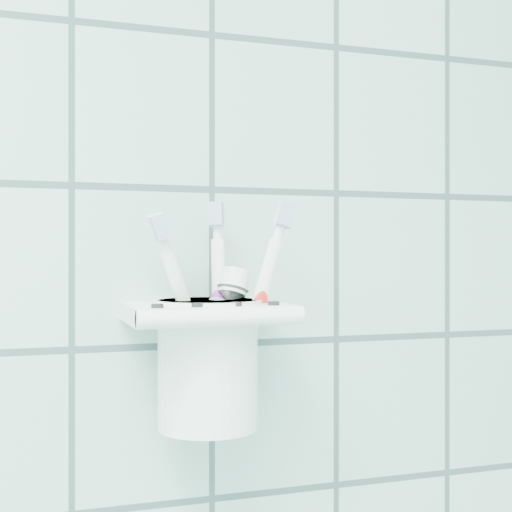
{
  "coord_description": "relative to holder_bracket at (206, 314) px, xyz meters",
  "views": [
    {
      "loc": [
        0.48,
        0.54,
        1.34
      ],
      "look_at": [
        0.66,
        1.1,
        1.34
      ],
      "focal_mm": 50.0,
      "sensor_mm": 36.0,
      "label": 1
    }
  ],
  "objects": [
    {
      "name": "toothbrush_pink",
      "position": [
        0.02,
        0.01,
        0.0
      ],
      "size": [
        0.07,
        0.03,
        0.19
      ],
      "rotation": [
        0.08,
        -0.35,
        0.07
      ],
      "color": "white",
      "rests_on": "cup"
    },
    {
      "name": "toothpaste_tube",
      "position": [
        -0.01,
        -0.02,
        -0.01
      ],
      "size": [
        0.06,
        0.04,
        0.15
      ],
      "rotation": [
        -0.15,
        0.31,
        0.19
      ],
      "color": "silver",
      "rests_on": "cup"
    },
    {
      "name": "toothbrush_orange",
      "position": [
        0.01,
        -0.01,
        0.01
      ],
      "size": [
        0.07,
        0.02,
        0.2
      ],
      "rotation": [
        -0.05,
        0.32,
        0.02
      ],
      "color": "white",
      "rests_on": "cup"
    },
    {
      "name": "cup",
      "position": [
        0.0,
        0.0,
        -0.04
      ],
      "size": [
        0.1,
        0.1,
        0.11
      ],
      "color": "white",
      "rests_on": "holder_bracket"
    },
    {
      "name": "holder_bracket",
      "position": [
        0.0,
        0.0,
        0.0
      ],
      "size": [
        0.14,
        0.11,
        0.04
      ],
      "color": "white",
      "rests_on": "wall_back"
    },
    {
      "name": "toothbrush_blue",
      "position": [
        0.02,
        0.01,
        0.0
      ],
      "size": [
        0.02,
        0.03,
        0.2
      ],
      "rotation": [
        -0.06,
        -0.03,
        -0.49
      ],
      "color": "white",
      "rests_on": "cup"
    }
  ]
}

